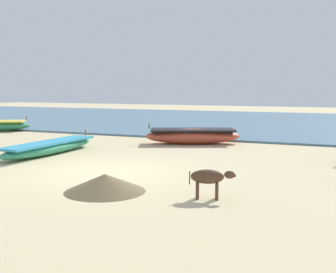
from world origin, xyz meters
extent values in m
plane|color=#CCB789|center=(0.00, 0.00, 0.00)|extent=(80.00, 80.00, 0.00)
cube|color=slate|center=(0.00, 17.05, 0.04)|extent=(60.00, 20.00, 0.08)
ellipsoid|color=#338C66|center=(-3.16, 1.80, 0.20)|extent=(0.87, 4.29, 0.40)
cube|color=#3399BF|center=(-3.16, 1.80, 0.37)|extent=(0.85, 3.78, 0.07)
cube|color=olive|center=(-3.15, 2.12, 0.31)|extent=(0.70, 0.13, 0.04)
cylinder|color=olive|center=(-3.13, 3.77, 0.50)|extent=(0.06, 0.06, 0.20)
cylinder|color=olive|center=(-8.93, 7.22, 0.63)|extent=(0.06, 0.06, 0.20)
ellipsoid|color=#B74733|center=(0.23, 5.93, 0.29)|extent=(3.75, 2.49, 0.57)
cube|color=black|center=(0.23, 5.93, 0.53)|extent=(3.35, 2.30, 0.07)
cube|color=olive|center=(-0.02, 5.82, 0.45)|extent=(0.50, 0.97, 0.04)
cylinder|color=olive|center=(-1.29, 5.28, 0.67)|extent=(0.06, 0.06, 0.20)
ellipsoid|color=#4C3323|center=(3.15, -1.46, 0.43)|extent=(0.68, 0.43, 0.28)
ellipsoid|color=#4C3323|center=(3.55, -1.34, 0.48)|extent=(0.24, 0.18, 0.15)
sphere|color=#2D2119|center=(3.64, -1.31, 0.46)|extent=(0.07, 0.07, 0.06)
cylinder|color=#4C3323|center=(3.31, -1.34, 0.16)|extent=(0.06, 0.06, 0.32)
cylinder|color=#4C3323|center=(3.35, -1.47, 0.16)|extent=(0.06, 0.06, 0.32)
cylinder|color=#4C3323|center=(2.96, -1.45, 0.16)|extent=(0.06, 0.06, 0.32)
cylinder|color=#4C3323|center=(3.00, -1.58, 0.16)|extent=(0.06, 0.06, 0.32)
cylinder|color=#2D2119|center=(2.83, -1.56, 0.41)|extent=(0.02, 0.02, 0.26)
cone|color=brown|center=(1.05, -1.72, 0.18)|extent=(1.99, 1.99, 0.37)
camera|label=1|loc=(5.49, -8.89, 2.10)|focal=44.53mm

